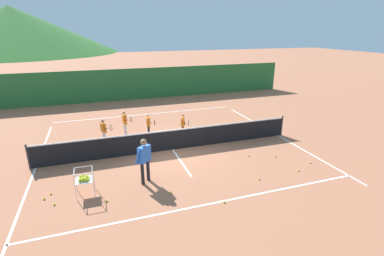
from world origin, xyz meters
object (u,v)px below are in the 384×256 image
Objects in this scene: tennis_net at (172,139)px; tennis_ball_7 at (310,162)px; student_0 at (104,129)px; tennis_ball_0 at (298,170)px; tennis_ball_5 at (171,192)px; tennis_ball_9 at (44,199)px; student_2 at (149,123)px; tennis_ball_2 at (275,156)px; instructor at (144,157)px; tennis_ball_6 at (107,201)px; student_3 at (183,123)px; ball_cart at (84,179)px; tennis_ball_1 at (141,161)px; student_1 at (125,120)px; tennis_ball_4 at (54,204)px; tennis_ball_10 at (259,179)px; tennis_ball_11 at (51,194)px; tennis_ball_3 at (249,156)px; tennis_ball_8 at (224,202)px.

tennis_ball_7 is at bearing -32.59° from tennis_net.
student_0 is 17.51× the size of tennis_ball_0.
tennis_ball_5 is 1.00× the size of tennis_ball_9.
student_2 is 17.90× the size of tennis_ball_2.
instructor is 1.91m from tennis_ball_6.
student_3 is 6.25m from ball_cart.
tennis_ball_6 is (-1.49, -2.53, 0.00)m from tennis_ball_1.
student_1 is 5.81m from ball_cart.
tennis_ball_4 is 7.00m from tennis_ball_10.
tennis_ball_4 is (-3.99, -5.03, -0.70)m from student_2.
student_3 reaches higher than tennis_ball_4.
tennis_ball_9 is at bearing 173.37° from tennis_ball_0.
tennis_ball_9 and tennis_ball_11 have the same top height.
tennis_ball_11 is (-7.14, 1.39, 0.00)m from tennis_ball_10.
tennis_ball_4 is 0.56m from tennis_ball_9.
student_3 is (2.75, -1.35, -0.01)m from student_1.
tennis_ball_2 is 8.88m from tennis_ball_11.
tennis_ball_3 is (4.74, -4.58, -0.72)m from student_1.
tennis_ball_3 is 1.00× the size of tennis_ball_6.
student_0 reaches higher than tennis_ball_8.
tennis_ball_1 and tennis_ball_7 have the same top height.
ball_cart is at bearing -123.00° from student_2.
student_0 is 7.34m from tennis_ball_8.
tennis_ball_0 and tennis_ball_2 have the same top height.
tennis_net is 4.59m from tennis_ball_6.
tennis_ball_6 is at bearing -114.15° from student_2.
tennis_ball_2 is at bearing -21.22° from tennis_ball_3.
instructor is 4.54m from student_0.
tennis_ball_7 is at bearing 24.94° from tennis_ball_0.
ball_cart is 13.22× the size of tennis_ball_7.
student_2 is at bearing -35.24° from student_1.
tennis_ball_3 is 1.00× the size of tennis_ball_4.
tennis_ball_9 is at bearing -115.69° from student_0.
student_2 reaches higher than tennis_ball_6.
tennis_net is at bearing 73.83° from tennis_ball_5.
student_3 is 18.11× the size of tennis_ball_3.
student_1 is at bearing 59.03° from tennis_ball_11.
instructor reaches higher than tennis_ball_4.
tennis_ball_5 is at bearing -83.07° from student_1.
student_0 is at bearing 69.86° from tennis_ball_4.
tennis_ball_0 is at bearing -58.37° from student_3.
tennis_ball_11 is at bearing 104.16° from tennis_ball_4.
tennis_ball_11 is (-9.87, 0.89, 0.00)m from tennis_ball_7.
student_1 is at bearing 135.99° from tennis_ball_3.
tennis_ball_11 is at bearing 162.06° from ball_cart.
tennis_ball_2 is 1.00× the size of tennis_ball_9.
tennis_ball_0 and tennis_ball_8 have the same top height.
tennis_ball_3 and tennis_ball_5 have the same top height.
student_1 is (-0.10, 5.30, -0.25)m from instructor.
student_2 is at bearing 77.58° from instructor.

